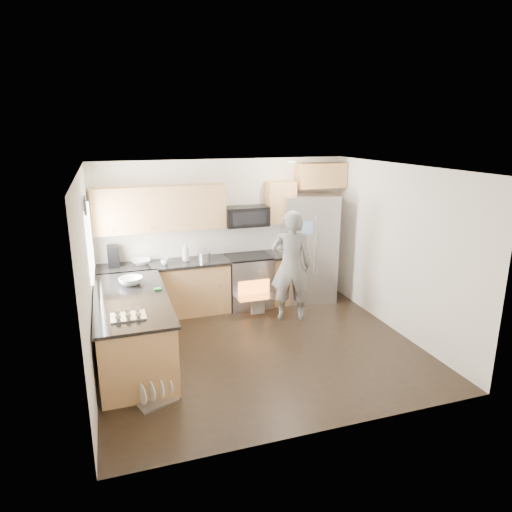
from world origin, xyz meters
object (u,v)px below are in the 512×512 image
object	(u,v)px
dish_rack	(155,395)
person	(291,266)
refrigerator	(308,248)
stove_range	(248,269)

from	to	relation	value
dish_rack	person	bearing A→B (deg)	35.85
refrigerator	person	world-z (taller)	refrigerator
person	refrigerator	bearing A→B (deg)	-109.45
person	dish_rack	world-z (taller)	person
person	dish_rack	size ratio (longest dim) A/B	3.35
refrigerator	dish_rack	size ratio (longest dim) A/B	3.55
stove_range	dish_rack	size ratio (longest dim) A/B	3.23
stove_range	refrigerator	size ratio (longest dim) A/B	0.91
refrigerator	person	xyz separation A→B (m)	(-0.66, -0.81, -0.06)
refrigerator	dish_rack	world-z (taller)	refrigerator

